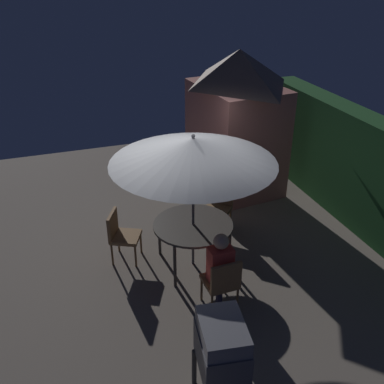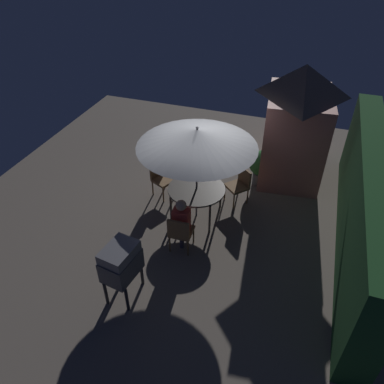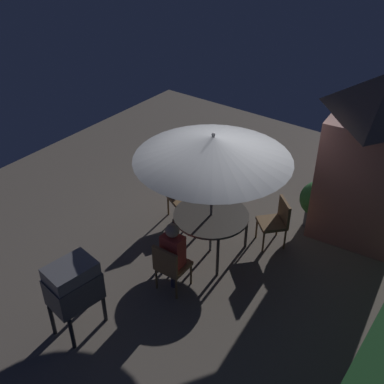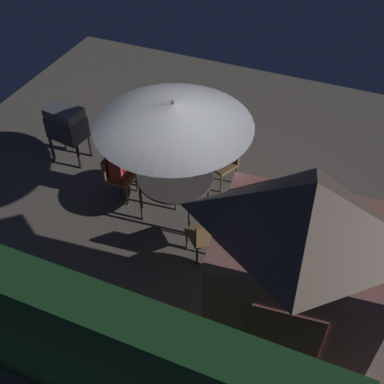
# 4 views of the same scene
# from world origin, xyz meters

# --- Properties ---
(ground_plane) EXTENTS (11.00, 11.00, 0.00)m
(ground_plane) POSITION_xyz_m (0.00, 0.00, 0.00)
(ground_plane) COLOR #6B6056
(hedge_backdrop) EXTENTS (6.49, 0.54, 2.11)m
(hedge_backdrop) POSITION_xyz_m (0.00, 3.50, 1.06)
(hedge_backdrop) COLOR #1E4C23
(hedge_backdrop) RESTS_ON ground
(garden_shed) EXTENTS (2.23, 1.80, 3.01)m
(garden_shed) POSITION_xyz_m (-2.25, 1.88, 1.54)
(garden_shed) COLOR #B26B60
(garden_shed) RESTS_ON ground
(patio_table) EXTENTS (1.30, 1.30, 0.79)m
(patio_table) POSITION_xyz_m (0.19, 0.06, 0.73)
(patio_table) COLOR #47423D
(patio_table) RESTS_ON ground
(patio_umbrella) EXTENTS (2.54, 2.54, 2.34)m
(patio_umbrella) POSITION_xyz_m (0.19, 0.06, 2.08)
(patio_umbrella) COLOR #4C4C51
(patio_umbrella) RESTS_ON ground
(bbq_grill) EXTENTS (0.77, 0.60, 1.20)m
(bbq_grill) POSITION_xyz_m (2.76, -0.50, 0.85)
(bbq_grill) COLOR #47474C
(bbq_grill) RESTS_ON ground
(chair_near_shed) EXTENTS (0.48, 0.47, 0.90)m
(chair_near_shed) POSITION_xyz_m (1.36, 0.10, 0.52)
(chair_near_shed) COLOR olive
(chair_near_shed) RESTS_ON ground
(chair_far_side) EXTENTS (0.65, 0.65, 0.90)m
(chair_far_side) POSITION_xyz_m (-0.69, 0.88, 0.52)
(chair_far_side) COLOR olive
(chair_far_side) RESTS_ON ground
(chair_toward_hedge) EXTENTS (0.62, 0.62, 0.90)m
(chair_toward_hedge) POSITION_xyz_m (-0.34, -1.04, 0.52)
(chair_toward_hedge) COLOR olive
(chair_toward_hedge) RESTS_ON ground
(potted_plant_by_shed) EXTENTS (0.66, 0.66, 0.94)m
(potted_plant_by_shed) POSITION_xyz_m (-1.61, 1.24, 0.55)
(potted_plant_by_shed) COLOR #4C4C51
(potted_plant_by_shed) RESTS_ON ground
(person_in_red) EXTENTS (0.25, 0.35, 1.26)m
(person_in_red) POSITION_xyz_m (1.28, 0.09, 0.78)
(person_in_red) COLOR #CC3D33
(person_in_red) RESTS_ON ground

